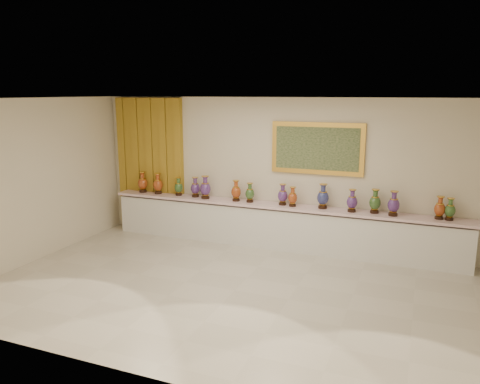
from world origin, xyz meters
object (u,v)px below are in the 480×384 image
Objects in this scene: counter at (277,227)px; vase_2 at (179,187)px; vase_1 at (158,185)px; vase_0 at (143,183)px.

vase_2 is at bearing 179.60° from counter.
counter is at bearing 0.03° from vase_1.
vase_1 is at bearing -178.08° from vase_2.
vase_2 is (0.90, 0.01, -0.03)m from vase_0.
vase_2 is (-2.25, 0.02, 0.64)m from counter.
vase_0 reaches higher than vase_2.
vase_1 is 0.51m from vase_2.
vase_0 is (-3.15, 0.00, 0.67)m from counter.
vase_2 reaches higher than counter.
vase_0 is 1.01× the size of vase_1.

